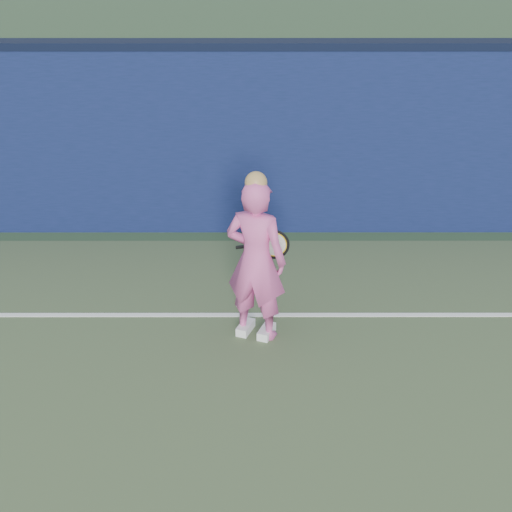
{
  "coord_description": "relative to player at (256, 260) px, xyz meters",
  "views": [
    {
      "loc": [
        -0.05,
        -2.9,
        4.11
      ],
      "look_at": [
        -0.04,
        3.62,
        0.93
      ],
      "focal_mm": 50.0,
      "sensor_mm": 36.0,
      "label": 1
    }
  ],
  "objects": [
    {
      "name": "backstop_wall",
      "position": [
        0.04,
        2.88,
        0.37
      ],
      "size": [
        24.0,
        0.4,
        2.5
      ],
      "primitive_type": "cube",
      "color": "#0C1739",
      "rests_on": "ground"
    },
    {
      "name": "wall_cap",
      "position": [
        0.04,
        2.88,
        1.67
      ],
      "size": [
        24.0,
        0.42,
        0.1
      ],
      "primitive_type": "cube",
      "color": "black",
      "rests_on": "backstop_wall"
    },
    {
      "name": "player",
      "position": [
        0.0,
        0.0,
        0.0
      ],
      "size": [
        0.75,
        0.62,
        1.83
      ],
      "rotation": [
        0.0,
        0.0,
        2.78
      ],
      "color": "#D9549D",
      "rests_on": "ground"
    },
    {
      "name": "racket",
      "position": [
        0.17,
        0.4,
        -0.01
      ],
      "size": [
        0.59,
        0.25,
        0.33
      ],
      "rotation": [
        0.0,
        0.0,
        -0.45
      ],
      "color": "black",
      "rests_on": "ground"
    }
  ]
}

